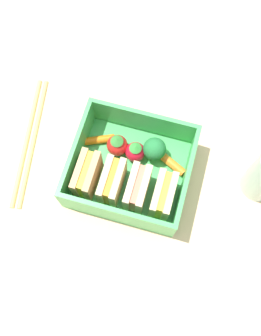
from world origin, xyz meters
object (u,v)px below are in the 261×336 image
(sandwich_center_left, at_px, (137,189))
(strawberry_far_left, at_px, (117,145))
(carrot_stick_left, at_px, (99,140))
(sandwich_center, at_px, (112,182))
(sandwich_left, at_px, (163,195))
(chopstick_pair, at_px, (30,140))
(broccoli_floret, at_px, (155,149))
(sandwich_center_right, at_px, (87,175))
(carrot_stick_far_left, at_px, (172,163))
(strawberry_left, at_px, (136,152))

(sandwich_center_left, relative_size, strawberry_far_left, 1.57)
(carrot_stick_left, bearing_deg, sandwich_center, 122.53)
(sandwich_left, height_order, chopstick_pair, sandwich_left)
(carrot_stick_left, distance_m, chopstick_pair, 0.10)
(sandwich_center_left, height_order, sandwich_center, same)
(chopstick_pair, bearing_deg, broccoli_floret, -172.55)
(sandwich_center_right, distance_m, chopstick_pair, 0.12)
(sandwich_center, relative_size, strawberry_far_left, 1.57)
(sandwich_left, xyz_separation_m, carrot_stick_far_left, (-0.00, -0.05, -0.02))
(sandwich_center_left, height_order, sandwich_center_right, same)
(strawberry_far_left, height_order, carrot_stick_left, strawberry_far_left)
(sandwich_center, distance_m, carrot_stick_far_left, 0.09)
(sandwich_left, bearing_deg, strawberry_far_left, -34.95)
(strawberry_left, relative_size, chopstick_pair, 0.17)
(sandwich_center_left, height_order, strawberry_left, sandwich_center_left)
(strawberry_left, bearing_deg, sandwich_center, 70.60)
(sandwich_center_left, xyz_separation_m, carrot_stick_left, (0.07, -0.06, -0.02))
(broccoli_floret, xyz_separation_m, chopstick_pair, (0.18, 0.02, -0.03))
(strawberry_left, height_order, strawberry_far_left, strawberry_far_left)
(carrot_stick_left, bearing_deg, chopstick_pair, 12.96)
(broccoli_floret, distance_m, strawberry_left, 0.03)
(sandwich_center_left, relative_size, carrot_stick_far_left, 1.30)
(sandwich_center, relative_size, carrot_stick_far_left, 1.30)
(strawberry_far_left, relative_size, carrot_stick_left, 0.80)
(sandwich_left, height_order, strawberry_left, sandwich_left)
(carrot_stick_far_left, bearing_deg, chopstick_pair, 4.43)
(sandwich_left, bearing_deg, sandwich_center_left, 0.00)
(carrot_stick_left, bearing_deg, carrot_stick_far_left, 176.33)
(sandwich_center_right, bearing_deg, strawberry_far_left, -114.64)
(sandwich_center, xyz_separation_m, sandwich_center_right, (0.03, 0.00, 0.00))
(carrot_stick_far_left, xyz_separation_m, strawberry_far_left, (0.08, -0.00, 0.01))
(strawberry_left, xyz_separation_m, carrot_stick_left, (0.06, -0.01, -0.01))
(sandwich_left, bearing_deg, sandwich_center_right, 0.00)
(sandwich_left, relative_size, sandwich_center, 1.00)
(sandwich_left, xyz_separation_m, carrot_stick_left, (0.11, -0.06, -0.02))
(sandwich_left, xyz_separation_m, strawberry_far_left, (0.08, -0.06, -0.01))
(sandwich_center_left, xyz_separation_m, sandwich_center_right, (0.07, 0.00, 0.00))
(broccoli_floret, bearing_deg, sandwich_center_left, 82.86)
(sandwich_center_left, height_order, carrot_stick_left, sandwich_center_left)
(sandwich_center, distance_m, chopstick_pair, 0.15)
(carrot_stick_far_left, distance_m, strawberry_far_left, 0.08)
(sandwich_left, bearing_deg, carrot_stick_left, -29.11)
(sandwich_center_left, bearing_deg, broccoli_floret, -97.14)
(sandwich_center_left, distance_m, sandwich_center, 0.03)
(sandwich_center, relative_size, broccoli_floret, 1.43)
(sandwich_center_right, bearing_deg, sandwich_center_left, 180.00)
(sandwich_center, xyz_separation_m, strawberry_far_left, (0.01, -0.06, -0.01))
(sandwich_left, relative_size, strawberry_left, 1.65)
(sandwich_center_left, xyz_separation_m, strawberry_far_left, (0.04, -0.06, -0.01))
(sandwich_center_left, bearing_deg, carrot_stick_far_left, -123.58)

